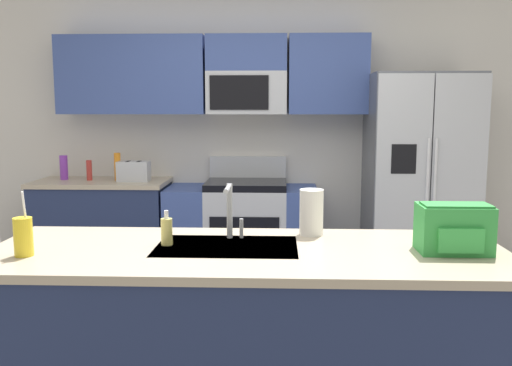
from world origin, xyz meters
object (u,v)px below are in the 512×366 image
(range_oven, at_px, (242,230))
(pepper_mill, at_px, (89,170))
(bottle_purple, at_px, (64,167))
(sink_faucet, at_px, (230,207))
(drink_cup_yellow, at_px, (23,236))
(backpack, at_px, (454,227))
(bottle_orange, at_px, (117,166))
(toaster, at_px, (134,171))
(refrigerator, at_px, (419,180))
(paper_towel_roll, at_px, (311,212))
(soap_dispenser, at_px, (167,231))

(range_oven, xyz_separation_m, pepper_mill, (-1.40, -0.00, 0.55))
(bottle_purple, bearing_deg, sink_faucet, -52.21)
(drink_cup_yellow, distance_m, backpack, 1.96)
(drink_cup_yellow, xyz_separation_m, backpack, (1.95, 0.14, 0.03))
(range_oven, relative_size, pepper_mill, 7.42)
(bottle_orange, xyz_separation_m, backpack, (2.28, -2.43, -0.01))
(pepper_mill, bearing_deg, toaster, -6.74)
(bottle_purple, height_order, backpack, backpack)
(bottle_orange, height_order, backpack, bottle_orange)
(refrigerator, relative_size, toaster, 6.61)
(bottle_purple, bearing_deg, range_oven, -1.30)
(bottle_orange, xyz_separation_m, paper_towel_roll, (1.64, -2.11, -0.00))
(pepper_mill, relative_size, paper_towel_roll, 0.76)
(sink_faucet, distance_m, paper_towel_roll, 0.43)
(bottle_purple, relative_size, paper_towel_roll, 0.93)
(bottle_orange, xyz_separation_m, sink_faucet, (1.23, -2.22, 0.04))
(sink_faucet, relative_size, drink_cup_yellow, 0.96)
(range_oven, xyz_separation_m, sink_faucet, (0.09, -2.20, 0.62))
(bottle_orange, relative_size, drink_cup_yellow, 0.85)
(range_oven, bearing_deg, bottle_purple, 178.70)
(paper_towel_roll, xyz_separation_m, backpack, (0.63, -0.33, -0.00))
(toaster, relative_size, backpack, 0.88)
(pepper_mill, xyz_separation_m, bottle_orange, (0.26, 0.02, 0.03))
(backpack, bearing_deg, paper_towel_roll, 152.66)
(paper_towel_roll, relative_size, backpack, 0.75)
(pepper_mill, height_order, paper_towel_roll, paper_towel_roll)
(refrigerator, xyz_separation_m, bottle_orange, (-2.71, 0.09, 0.10))
(refrigerator, xyz_separation_m, pepper_mill, (-2.96, 0.07, 0.07))
(bottle_orange, bearing_deg, backpack, -46.89)
(soap_dispenser, bearing_deg, paper_towel_roll, 18.82)
(range_oven, relative_size, backpack, 4.25)
(range_oven, distance_m, soap_dispenser, 2.40)
(sink_faucet, bearing_deg, backpack, -11.51)
(toaster, height_order, sink_faucet, sink_faucet)
(pepper_mill, distance_m, drink_cup_yellow, 2.61)
(paper_towel_roll, height_order, backpack, paper_towel_roll)
(paper_towel_roll, bearing_deg, bottle_purple, 135.37)
(toaster, distance_m, backpack, 3.17)
(drink_cup_yellow, relative_size, backpack, 0.92)
(refrigerator, bearing_deg, paper_towel_roll, -117.90)
(bottle_orange, height_order, bottle_purple, bottle_orange)
(bottle_purple, relative_size, drink_cup_yellow, 0.76)
(bottle_orange, distance_m, backpack, 3.33)
(range_oven, xyz_separation_m, bottle_purple, (-1.65, 0.04, 0.57))
(pepper_mill, height_order, soap_dispenser, pepper_mill)
(backpack, bearing_deg, refrigerator, 79.56)
(bottle_purple, relative_size, backpack, 0.70)
(paper_towel_roll, bearing_deg, toaster, 125.99)
(drink_cup_yellow, relative_size, paper_towel_roll, 1.23)
(bottle_purple, bearing_deg, paper_towel_roll, -44.63)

